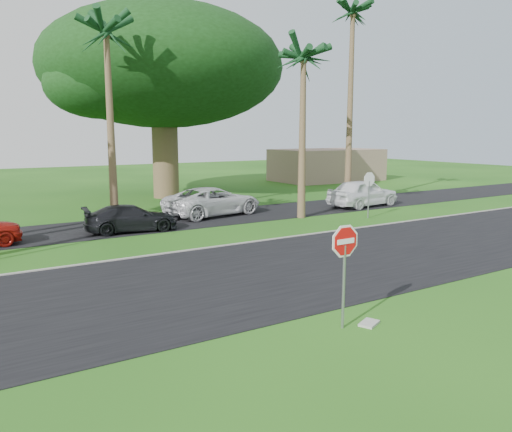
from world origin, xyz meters
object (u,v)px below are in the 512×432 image
Objects in this scene: car_minivan at (213,202)px; car_pickup at (363,193)px; stop_sign_far at (369,185)px; stop_sign_near at (345,255)px; car_dark at (131,219)px.

car_pickup is (9.49, -1.86, 0.07)m from car_minivan.
stop_sign_near is at bearing 43.73° from stop_sign_far.
stop_sign_far is 0.62× the size of car_dark.
stop_sign_near and stop_sign_far have the same top height.
car_dark is 0.76× the size of car_minivan.
car_minivan is (5.34, 2.12, 0.16)m from car_dark.
car_dark is (-12.08, 3.04, -1.16)m from stop_sign_far.
stop_sign_near is 0.53× the size of car_pickup.
car_pickup is (14.83, 0.26, 0.23)m from car_dark.
stop_sign_near reaches higher than car_dark.
car_dark is 14.83m from car_pickup.
car_minivan is at bearing 73.59° from stop_sign_near.
car_dark is at bearing 85.08° from car_pickup.
car_dark is at bearing 101.26° from car_minivan.
stop_sign_near is 20.21m from car_pickup.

